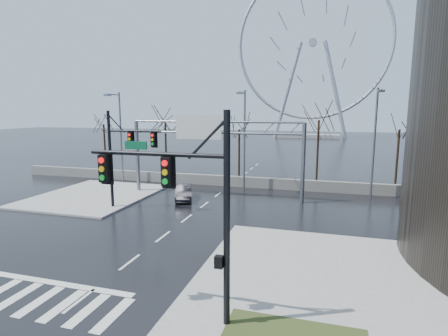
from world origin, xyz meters
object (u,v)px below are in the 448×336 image
at_px(sign_gantry, 211,142).
at_px(ferris_wheel, 313,49).
at_px(signal_mast_far, 122,151).
at_px(car, 183,192).
at_px(signal_mast_near, 190,198).

xyz_separation_m(sign_gantry, ferris_wheel, (5.38, 80.04, 20.95)).
xyz_separation_m(signal_mast_far, car, (3.44, 4.27, -4.15)).
bearing_deg(ferris_wheel, signal_mast_far, -97.20).
relative_size(sign_gantry, ferris_wheel, 0.32).
bearing_deg(signal_mast_near, signal_mast_far, 130.26).
xyz_separation_m(signal_mast_far, sign_gantry, (5.49, 6.00, 0.35)).
bearing_deg(sign_gantry, signal_mast_near, -73.81).
xyz_separation_m(signal_mast_far, ferris_wheel, (10.87, 86.04, 21.30)).
distance_m(sign_gantry, ferris_wheel, 82.91).
height_order(signal_mast_near, ferris_wheel, ferris_wheel).
xyz_separation_m(sign_gantry, car, (-2.06, -1.73, -4.50)).
bearing_deg(signal_mast_far, sign_gantry, 47.53).
bearing_deg(signal_mast_far, car, 51.20).
height_order(sign_gantry, ferris_wheel, ferris_wheel).
height_order(signal_mast_far, sign_gantry, signal_mast_far).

